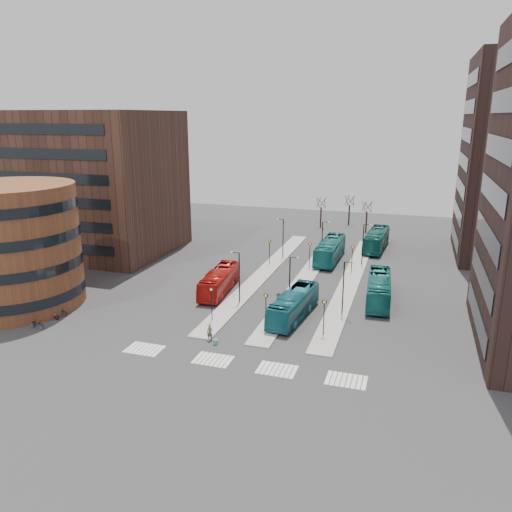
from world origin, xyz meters
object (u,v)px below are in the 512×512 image
(bicycle_mid, at_px, (53,316))
(teal_bus_d, at_px, (376,240))
(traveller, at_px, (210,333))
(bicycle_near, at_px, (37,324))
(red_bus, at_px, (219,281))
(commuter_a, at_px, (210,294))
(teal_bus_b, at_px, (330,250))
(commuter_b, at_px, (270,311))
(teal_bus_c, at_px, (379,289))
(suitcase, at_px, (216,342))
(teal_bus_a, at_px, (294,305))
(bicycle_far, at_px, (59,312))
(commuter_c, at_px, (278,300))

(bicycle_mid, bearing_deg, teal_bus_d, -35.18)
(traveller, distance_m, bicycle_near, 18.41)
(red_bus, bearing_deg, teal_bus_d, 53.53)
(commuter_a, bearing_deg, traveller, 117.44)
(teal_bus_b, height_order, commuter_b, teal_bus_b)
(teal_bus_d, relative_size, commuter_a, 6.24)
(commuter_a, distance_m, bicycle_near, 18.92)
(teal_bus_c, distance_m, traveller, 21.87)
(bicycle_mid, bearing_deg, teal_bus_c, -61.77)
(bicycle_near, height_order, bicycle_mid, bicycle_near)
(teal_bus_d, relative_size, bicycle_mid, 7.97)
(suitcase, height_order, teal_bus_a, teal_bus_a)
(teal_bus_d, bearing_deg, bicycle_mid, -123.37)
(teal_bus_a, xyz_separation_m, teal_bus_b, (0.04, 23.28, 0.18))
(teal_bus_b, xyz_separation_m, bicycle_mid, (-24.69, -31.70, -1.22))
(teal_bus_b, bearing_deg, red_bus, -119.52)
(teal_bus_c, xyz_separation_m, commuter_a, (-18.97, -6.20, -0.62))
(suitcase, relative_size, teal_bus_b, 0.04)
(commuter_b, relative_size, bicycle_far, 0.96)
(red_bus, height_order, commuter_b, red_bus)
(bicycle_far, bearing_deg, traveller, -105.73)
(commuter_a, relative_size, bicycle_mid, 1.28)
(bicycle_near, relative_size, bicycle_mid, 1.25)
(commuter_c, bearing_deg, suitcase, -3.22)
(teal_bus_d, distance_m, commuter_a, 34.87)
(teal_bus_b, height_order, bicycle_mid, teal_bus_b)
(bicycle_mid, bearing_deg, red_bus, -43.77)
(teal_bus_c, height_order, bicycle_mid, teal_bus_c)
(commuter_c, relative_size, bicycle_far, 1.00)
(suitcase, distance_m, teal_bus_d, 42.74)
(teal_bus_a, xyz_separation_m, commuter_c, (-2.33, 2.33, -0.60))
(commuter_c, bearing_deg, teal_bus_c, 130.41)
(teal_bus_c, distance_m, commuter_b, 14.03)
(teal_bus_b, xyz_separation_m, commuter_c, (-2.38, -20.94, -0.78))
(commuter_b, distance_m, bicycle_mid, 23.50)
(teal_bus_a, xyz_separation_m, bicycle_far, (-24.64, -7.45, -1.02))
(red_bus, bearing_deg, teal_bus_c, 3.61)
(red_bus, relative_size, teal_bus_c, 0.94)
(teal_bus_d, xyz_separation_m, commuter_c, (-8.52, -29.96, -0.75))
(red_bus, distance_m, bicycle_mid, 19.48)
(teal_bus_d, height_order, bicycle_far, teal_bus_d)
(commuter_b, distance_m, commuter_c, 3.41)
(commuter_a, bearing_deg, teal_bus_b, -111.35)
(teal_bus_c, bearing_deg, bicycle_mid, -157.04)
(teal_bus_d, bearing_deg, bicycle_near, -121.76)
(teal_bus_b, xyz_separation_m, traveller, (-6.49, -31.38, -0.85))
(teal_bus_d, distance_m, bicycle_far, 50.32)
(red_bus, relative_size, bicycle_near, 5.70)
(commuter_c, bearing_deg, red_bus, -95.60)
(commuter_a, distance_m, commuter_c, 8.23)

